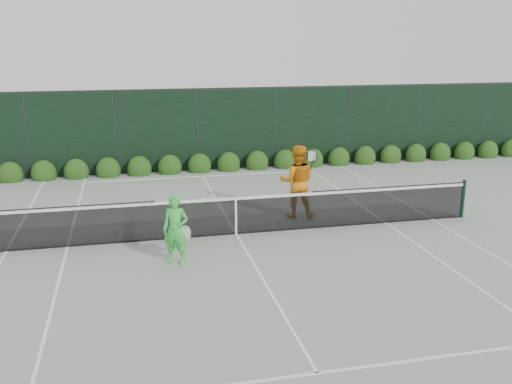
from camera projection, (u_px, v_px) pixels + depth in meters
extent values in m
plane|color=gray|center=(236.00, 234.00, 14.52)|extent=(80.00, 80.00, 0.00)
cylinder|color=#10321B|center=(463.00, 199.00, 15.76)|extent=(0.10, 0.10, 1.07)
cube|color=black|center=(62.00, 227.00, 13.49)|extent=(4.40, 0.01, 1.02)
cube|color=black|center=(236.00, 216.00, 14.40)|extent=(4.00, 0.01, 0.96)
cube|color=black|center=(389.00, 205.00, 15.29)|extent=(4.40, 0.01, 1.02)
cube|color=white|center=(236.00, 199.00, 14.27)|extent=(12.80, 0.03, 0.07)
cube|color=black|center=(236.00, 233.00, 14.52)|extent=(12.80, 0.02, 0.04)
cube|color=white|center=(236.00, 217.00, 14.40)|extent=(0.05, 0.03, 0.91)
imported|color=green|center=(176.00, 230.00, 12.44)|extent=(0.67, 0.56, 1.58)
torus|color=beige|center=(185.00, 234.00, 12.62)|extent=(0.30, 0.11, 0.30)
cylinder|color=black|center=(185.00, 244.00, 12.68)|extent=(0.10, 0.03, 0.30)
imported|color=orange|center=(297.00, 182.00, 15.67)|extent=(1.15, 1.00, 2.03)
torus|color=black|center=(312.00, 156.00, 15.36)|extent=(0.28, 0.17, 0.30)
cylinder|color=black|center=(312.00, 165.00, 15.43)|extent=(0.10, 0.03, 0.30)
cube|color=white|center=(6.00, 251.00, 13.34)|extent=(0.06, 23.77, 0.01)
cube|color=white|center=(431.00, 219.00, 15.70)|extent=(0.06, 23.77, 0.01)
cube|color=white|center=(67.00, 247.00, 13.64)|extent=(0.06, 23.77, 0.01)
cube|color=white|center=(385.00, 223.00, 15.41)|extent=(0.06, 23.77, 0.01)
cube|color=white|center=(186.00, 148.00, 25.70)|extent=(11.03, 0.06, 0.01)
cube|color=white|center=(202.00, 176.00, 20.54)|extent=(8.23, 0.06, 0.01)
cube|color=white|center=(317.00, 373.00, 8.50)|extent=(8.23, 0.06, 0.01)
cube|color=white|center=(236.00, 234.00, 14.52)|extent=(0.06, 12.80, 0.01)
cube|color=black|center=(197.00, 131.00, 21.18)|extent=(32.00, 0.06, 3.00)
cube|color=#262826|center=(196.00, 89.00, 20.78)|extent=(32.00, 0.06, 0.06)
cylinder|color=#262826|center=(26.00, 137.00, 19.89)|extent=(0.08, 0.08, 3.00)
cylinder|color=#262826|center=(115.00, 133.00, 20.54)|extent=(0.08, 0.08, 3.00)
cylinder|color=#262826|center=(197.00, 131.00, 21.18)|extent=(0.08, 0.08, 3.00)
cylinder|color=#262826|center=(275.00, 128.00, 21.83)|extent=(0.08, 0.08, 3.00)
cylinder|color=#262826|center=(349.00, 125.00, 22.47)|extent=(0.08, 0.08, 3.00)
cylinder|color=#262826|center=(418.00, 123.00, 23.12)|extent=(0.08, 0.08, 3.00)
cylinder|color=#262826|center=(484.00, 120.00, 23.76)|extent=(0.08, 0.08, 3.00)
ellipsoid|color=#18390F|center=(10.00, 175.00, 19.77)|extent=(0.86, 0.65, 0.94)
ellipsoid|color=#18390F|center=(44.00, 173.00, 20.00)|extent=(0.86, 0.65, 0.94)
ellipsoid|color=#18390F|center=(76.00, 172.00, 20.24)|extent=(0.86, 0.65, 0.94)
ellipsoid|color=#18390F|center=(108.00, 170.00, 20.48)|extent=(0.86, 0.65, 0.94)
ellipsoid|color=#18390F|center=(139.00, 169.00, 20.71)|extent=(0.86, 0.65, 0.94)
ellipsoid|color=#18390F|center=(170.00, 167.00, 20.95)|extent=(0.86, 0.65, 0.94)
ellipsoid|color=#18390F|center=(200.00, 166.00, 21.19)|extent=(0.86, 0.65, 0.94)
ellipsoid|color=#18390F|center=(229.00, 164.00, 21.42)|extent=(0.86, 0.65, 0.94)
ellipsoid|color=#18390F|center=(257.00, 163.00, 21.66)|extent=(0.86, 0.65, 0.94)
ellipsoid|color=#18390F|center=(285.00, 162.00, 21.90)|extent=(0.86, 0.65, 0.94)
ellipsoid|color=#18390F|center=(312.00, 160.00, 22.13)|extent=(0.86, 0.65, 0.94)
ellipsoid|color=#18390F|center=(339.00, 159.00, 22.37)|extent=(0.86, 0.65, 0.94)
ellipsoid|color=#18390F|center=(365.00, 158.00, 22.61)|extent=(0.86, 0.65, 0.94)
ellipsoid|color=#18390F|center=(391.00, 156.00, 22.84)|extent=(0.86, 0.65, 0.94)
ellipsoid|color=#18390F|center=(416.00, 155.00, 23.08)|extent=(0.86, 0.65, 0.94)
ellipsoid|color=#18390F|center=(440.00, 154.00, 23.32)|extent=(0.86, 0.65, 0.94)
ellipsoid|color=#18390F|center=(464.00, 153.00, 23.55)|extent=(0.86, 0.65, 0.94)
ellipsoid|color=#18390F|center=(488.00, 152.00, 23.79)|extent=(0.86, 0.65, 0.94)
ellipsoid|color=#18390F|center=(511.00, 151.00, 24.02)|extent=(0.86, 0.65, 0.94)
sphere|color=#C4DF31|center=(116.00, 231.00, 14.65)|extent=(0.07, 0.07, 0.07)
sphere|color=#C4DF31|center=(278.00, 223.00, 15.29)|extent=(0.07, 0.07, 0.07)
sphere|color=#C4DF31|center=(267.00, 223.00, 15.29)|extent=(0.07, 0.07, 0.07)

